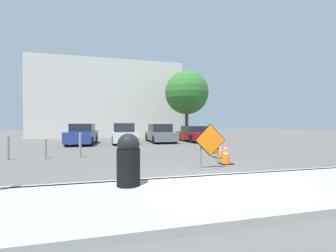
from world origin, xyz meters
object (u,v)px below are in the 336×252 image
at_px(parked_car_third, 160,134).
at_px(parked_car_fourth, 194,134).
at_px(traffic_cone_fifth, 208,141).
at_px(bollard_nearest, 80,145).
at_px(parked_car_nearest, 83,135).
at_px(bollard_second, 45,148).
at_px(traffic_cone_nearest, 226,154).
at_px(parked_car_second, 124,134).
at_px(traffic_cone_second, 220,151).
at_px(traffic_cone_fourth, 210,145).
at_px(trash_bin, 128,159).
at_px(bollard_third, 8,147).
at_px(traffic_cone_third, 215,146).
at_px(road_closed_sign, 210,144).

xyz_separation_m(parked_car_third, parked_car_fourth, (3.00, -0.02, -0.06)).
xyz_separation_m(traffic_cone_fifth, bollard_nearest, (-7.54, -2.99, 0.21)).
relative_size(parked_car_nearest, bollard_second, 5.13).
relative_size(traffic_cone_nearest, parked_car_nearest, 0.18).
bearing_deg(bollard_second, bollard_nearest, 0.00).
bearing_deg(parked_car_second, traffic_cone_nearest, 107.23).
distance_m(traffic_cone_nearest, traffic_cone_second, 1.58).
bearing_deg(traffic_cone_fourth, parked_car_fourth, 77.44).
bearing_deg(parked_car_fourth, parked_car_second, -1.10).
relative_size(trash_bin, bollard_third, 1.12).
bearing_deg(traffic_cone_fourth, traffic_cone_third, -105.43).
relative_size(traffic_cone_fourth, parked_car_fourth, 0.13).
bearing_deg(trash_bin, bollard_second, 118.78).
distance_m(traffic_cone_nearest, bollard_nearest, 6.31).
distance_m(road_closed_sign, parked_car_fourth, 11.82).
distance_m(road_closed_sign, trash_bin, 3.40).
height_order(traffic_cone_fourth, traffic_cone_fifth, traffic_cone_fifth).
distance_m(traffic_cone_fourth, trash_bin, 8.85).
bearing_deg(parked_car_third, traffic_cone_nearest, 89.03).
bearing_deg(bollard_nearest, traffic_cone_fourth, 11.61).
bearing_deg(traffic_cone_fourth, parked_car_second, 129.23).
bearing_deg(parked_car_second, traffic_cone_fifth, 141.48).
relative_size(parked_car_third, bollard_nearest, 3.95).
relative_size(bollard_nearest, bollard_second, 1.25).
bearing_deg(parked_car_third, bollard_second, 45.79).
bearing_deg(parked_car_nearest, bollard_nearest, 98.59).
bearing_deg(parked_car_second, traffic_cone_third, 120.71).
bearing_deg(trash_bin, parked_car_fourth, 63.31).
bearing_deg(bollard_second, parked_car_fourth, 37.36).
height_order(parked_car_nearest, trash_bin, parked_car_nearest).
bearing_deg(parked_car_fourth, bollard_second, 33.71).
distance_m(traffic_cone_third, trash_bin, 7.49).
bearing_deg(traffic_cone_nearest, traffic_cone_fifth, 71.51).
bearing_deg(bollard_second, parked_car_third, 47.91).
height_order(traffic_cone_nearest, traffic_cone_fourth, traffic_cone_nearest).
bearing_deg(bollard_third, parked_car_nearest, 72.96).
bearing_deg(road_closed_sign, bollard_second, 147.45).
height_order(parked_car_third, trash_bin, parked_car_third).
height_order(traffic_cone_fifth, trash_bin, trash_bin).
distance_m(traffic_cone_fourth, parked_car_nearest, 9.44).
distance_m(parked_car_third, parked_car_fourth, 3.00).
relative_size(traffic_cone_second, bollard_nearest, 0.60).
bearing_deg(parked_car_nearest, road_closed_sign, 118.86).
relative_size(traffic_cone_fourth, bollard_third, 0.57).
distance_m(bollard_nearest, bollard_second, 1.42).
xyz_separation_m(parked_car_nearest, parked_car_fourth, (8.99, 0.47, -0.08)).
xyz_separation_m(traffic_cone_third, traffic_cone_fourth, (0.39, 1.43, -0.08)).
bearing_deg(trash_bin, parked_car_third, 74.71).
bearing_deg(bollard_nearest, traffic_cone_fifth, 21.65).
bearing_deg(parked_car_nearest, bollard_second, 86.96).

